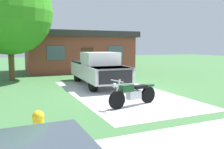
{
  "coord_description": "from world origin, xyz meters",
  "views": [
    {
      "loc": [
        -4.83,
        -10.27,
        2.26
      ],
      "look_at": [
        -0.33,
        -0.0,
        0.9
      ],
      "focal_mm": 38.07,
      "sensor_mm": 36.0,
      "label": 1
    }
  ],
  "objects_px": {
    "motorcycle": "(133,94)",
    "fire_hydrant": "(39,130)",
    "shade_tree": "(9,12)",
    "neighbor_house": "(79,51)",
    "pickup_truck": "(98,68)"
  },
  "relations": [
    {
      "from": "shade_tree",
      "to": "neighbor_house",
      "type": "xyz_separation_m",
      "value": [
        5.75,
        4.36,
        -2.61
      ]
    },
    {
      "from": "fire_hydrant",
      "to": "neighbor_house",
      "type": "distance_m",
      "value": 16.79
    },
    {
      "from": "fire_hydrant",
      "to": "motorcycle",
      "type": "bearing_deg",
      "value": 33.81
    },
    {
      "from": "motorcycle",
      "to": "neighbor_house",
      "type": "relative_size",
      "value": 0.23
    },
    {
      "from": "fire_hydrant",
      "to": "neighbor_house",
      "type": "xyz_separation_m",
      "value": [
        5.39,
        15.84,
        1.36
      ]
    },
    {
      "from": "pickup_truck",
      "to": "neighbor_house",
      "type": "bearing_deg",
      "value": 81.61
    },
    {
      "from": "motorcycle",
      "to": "fire_hydrant",
      "type": "distance_m",
      "value": 4.45
    },
    {
      "from": "pickup_truck",
      "to": "neighbor_house",
      "type": "relative_size",
      "value": 0.59
    },
    {
      "from": "pickup_truck",
      "to": "shade_tree",
      "type": "xyz_separation_m",
      "value": [
        -4.54,
        3.85,
        3.45
      ]
    },
    {
      "from": "motorcycle",
      "to": "neighbor_house",
      "type": "bearing_deg",
      "value": 82.79
    },
    {
      "from": "fire_hydrant",
      "to": "shade_tree",
      "type": "height_order",
      "value": "shade_tree"
    },
    {
      "from": "motorcycle",
      "to": "pickup_truck",
      "type": "height_order",
      "value": "pickup_truck"
    },
    {
      "from": "neighbor_house",
      "to": "pickup_truck",
      "type": "bearing_deg",
      "value": -98.39
    },
    {
      "from": "shade_tree",
      "to": "motorcycle",
      "type": "bearing_deg",
      "value": -65.77
    },
    {
      "from": "motorcycle",
      "to": "fire_hydrant",
      "type": "relative_size",
      "value": 2.51
    }
  ]
}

